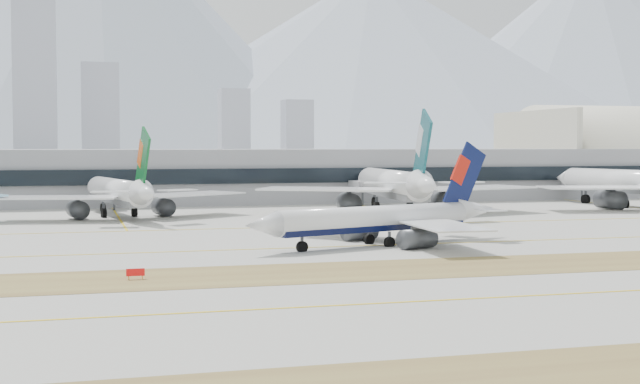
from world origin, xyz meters
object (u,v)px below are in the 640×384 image
object	(u,v)px
widebody_eva	(120,193)
widebody_cathay	(394,186)
terminal	(227,175)
taxiing_airliner	(383,220)
widebody_china_air	(639,184)

from	to	relation	value
widebody_eva	widebody_cathay	world-z (taller)	widebody_cathay
terminal	widebody_cathay	bearing A→B (deg)	-60.35
taxiing_airliner	widebody_cathay	world-z (taller)	widebody_cathay
widebody_china_air	terminal	bearing A→B (deg)	50.69
taxiing_airliner	terminal	bearing A→B (deg)	-106.70
widebody_china_air	terminal	distance (m)	112.93
terminal	taxiing_airliner	bearing A→B (deg)	-87.41
widebody_cathay	terminal	size ratio (longest dim) A/B	0.24
widebody_eva	terminal	distance (m)	61.13
taxiing_airliner	terminal	xyz separation A→B (m)	(-5.41, 119.52, 3.41)
widebody_eva	widebody_china_air	xyz separation A→B (m)	(130.78, -4.46, 0.79)
widebody_eva	terminal	world-z (taller)	widebody_eva
widebody_eva	widebody_china_air	size ratio (longest dim) A/B	0.87
widebody_china_air	widebody_eva	bearing A→B (deg)	78.49
widebody_china_air	terminal	size ratio (longest dim) A/B	0.23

